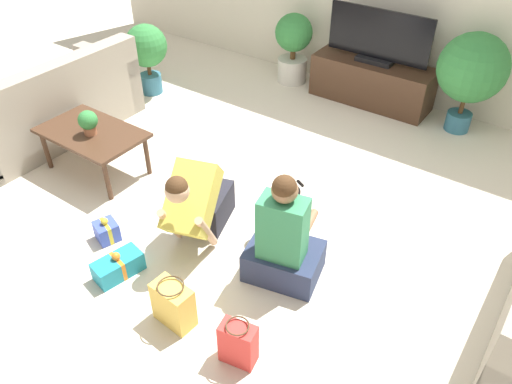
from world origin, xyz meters
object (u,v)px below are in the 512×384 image
Objects in this scene: potted_plant_back_right at (472,70)px; person_sitting at (284,243)px; sofa_left at (46,109)px; gift_box_b at (118,266)px; dog at (281,203)px; gift_bag_a at (238,343)px; person_kneeling at (198,203)px; tabletop_plant at (88,122)px; potted_plant_corner_left at (147,50)px; gift_bag_b at (173,304)px; tv at (378,40)px; tv_console at (372,82)px; potted_plant_back_left at (293,44)px; coffee_table at (92,136)px; gift_box_a at (107,231)px.

potted_plant_back_right reaches higher than person_sitting.
sofa_left reaches higher than gift_box_b.
gift_bag_a is (0.46, -1.19, -0.08)m from dog.
sofa_left is 1.85× the size of potted_plant_back_right.
sofa_left reaches higher than gift_bag_a.
sofa_left is 5.04× the size of gift_box_b.
person_kneeling is 1.35m from tabletop_plant.
tabletop_plant is at bearing -61.96° from potted_plant_corner_left.
dog is 1.85m from tabletop_plant.
person_sitting is 4.07× the size of tabletop_plant.
dog is at bearing 87.49° from gift_bag_b.
potted_plant_corner_left is 2.83m from dog.
gift_box_b is (1.91, -2.26, -0.44)m from potted_plant_corner_left.
gift_box_b is at bearing -119.42° from dog.
tv_console is at bearing -90.00° from tv.
tv_console is 1.63× the size of potted_plant_back_left.
tabletop_plant is (-2.25, 0.84, 0.39)m from gift_bag_a.
person_kneeling is (1.37, -0.14, -0.04)m from coffee_table.
gift_bag_a is (0.82, -3.61, -0.58)m from tv.
gift_bag_a is (0.16, -0.75, -0.16)m from person_sitting.
potted_plant_corner_left is at bearing -134.25° from potted_plant_back_left.
person_kneeling is 1.45× the size of dog.
gift_box_a is at bearing -36.81° from tabletop_plant.
person_sitting is 1.21m from gift_box_b.
tv is 1.12× the size of potted_plant_back_right.
gift_bag_b is (-0.73, -3.57, -0.51)m from potted_plant_back_right.
potted_plant_back_left is 2.52× the size of gift_bag_a.
tv_console is 3.13m from tabletop_plant.
tv is at bearing 94.76° from gift_bag_b.
potted_plant_back_right reaches higher than gift_bag_b.
potted_plant_corner_left is 1.68m from tabletop_plant.
tv_console is 1.05m from potted_plant_back_left.
gift_box_a is (-1.33, -0.47, -0.24)m from person_sitting.
potted_plant_back_left is at bearing 117.40° from gift_bag_a.
potted_plant_back_left is 3.83× the size of gift_box_a.
tv_console reaches higher than coffee_table.
tv reaches higher than tv_console.
gift_bag_a is (0.82, -3.61, -0.08)m from tv_console.
potted_plant_corner_left is 0.98× the size of potted_plant_back_left.
coffee_table is 2.52× the size of gift_box_b.
coffee_table is at bearing 155.90° from person_kneeling.
tv_console is (1.47, 2.74, -0.13)m from coffee_table.
gift_box_a is (-1.03, -0.91, -0.16)m from dog.
dog is (2.58, -1.14, -0.28)m from potted_plant_corner_left.
person_kneeling is at bearing 38.27° from gift_box_a.
dog is (1.38, -2.37, -0.23)m from potted_plant_back_left.
tv reaches higher than coffee_table.
tabletop_plant is (-1.11, 0.77, 0.47)m from gift_box_b.
gift_bag_a is at bearing -62.60° from potted_plant_back_left.
tv_console is 2.45m from dog.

